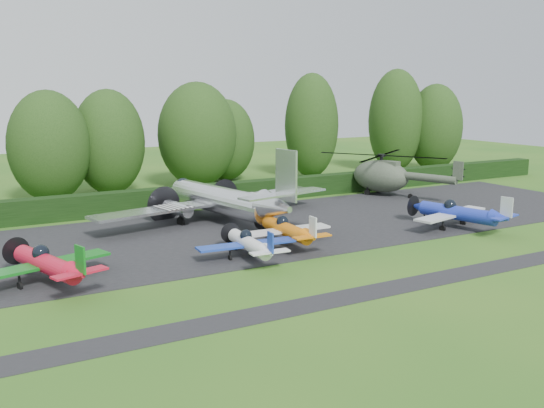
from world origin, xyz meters
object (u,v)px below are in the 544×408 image
transport_plane (222,200)px  light_plane_white (249,243)px  light_plane_red (47,263)px  helicopter (381,173)px  sign_board (438,173)px  light_plane_orange (286,229)px  light_plane_blue (457,213)px

transport_plane → light_plane_white: transport_plane is taller
light_plane_red → light_plane_white: 12.15m
helicopter → sign_board: size_ratio=4.86×
light_plane_orange → transport_plane: bearing=95.0°
light_plane_red → helicopter: helicopter is taller
sign_board → light_plane_blue: bearing=-137.5°
light_plane_red → sign_board: size_ratio=2.60×
light_plane_white → helicopter: helicopter is taller
transport_plane → helicopter: transport_plane is taller
transport_plane → light_plane_red: transport_plane is taller
light_plane_blue → sign_board: bearing=63.0°
light_plane_orange → light_plane_blue: bearing=-9.7°
sign_board → transport_plane: bearing=-173.9°
light_plane_white → light_plane_orange: size_ratio=0.93×
light_plane_white → sign_board: (33.32, 17.61, 0.15)m
light_plane_orange → sign_board: 33.36m
light_plane_white → light_plane_red: bearing=171.8°
light_plane_orange → sign_board: light_plane_orange is taller
transport_plane → light_plane_white: bearing=-94.1°
light_plane_white → sign_board: bearing=23.8°
helicopter → light_plane_orange: bearing=-126.7°
light_plane_orange → sign_board: size_ratio=2.37×
light_plane_red → transport_plane: bearing=49.8°
helicopter → sign_board: bearing=34.4°
light_plane_blue → helicopter: 15.58m
light_plane_blue → sign_board: light_plane_blue is taller
light_plane_white → sign_board: size_ratio=2.19×
light_plane_orange → light_plane_white: bearing=-154.9°
light_plane_blue → helicopter: bearing=86.5°
light_plane_red → light_plane_orange: 16.03m
light_plane_red → light_plane_blue: (30.17, -1.07, 0.04)m
light_plane_red → light_plane_white: light_plane_red is taller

